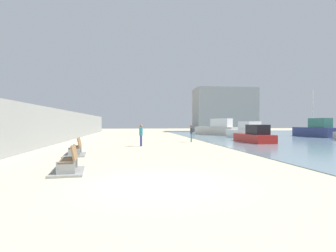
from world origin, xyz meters
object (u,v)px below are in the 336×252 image
Objects in this scene: person_walking at (191,132)px; boat_far_right at (247,132)px; boat_outer at (254,136)px; boat_nearest at (217,129)px; bench_far at (76,151)px; person_standing at (141,134)px; bench_near at (68,166)px; boat_distant at (316,130)px.

boat_far_right reaches higher than person_walking.
boat_nearest is (1.04, 14.74, 0.29)m from boat_outer.
person_walking is at bearing 47.91° from bench_far.
person_standing is 16.04m from boat_far_right.
boat_outer is (14.10, 8.23, 0.38)m from bench_far.
boat_outer is (5.59, -1.19, -0.30)m from person_walking.
bench_near is 19.08m from boat_outer.
boat_nearest is at bearing 147.89° from boat_distant.
boat_far_right is (12.63, 9.88, -0.24)m from person_standing.
bench_far is 27.52m from boat_nearest.
boat_distant is at bearing -32.11° from boat_nearest.
boat_distant is at bearing 41.09° from bench_near.
boat_far_right is (7.88, 5.97, -0.18)m from person_walking.
boat_outer is at bearing 14.72° from person_standing.
boat_nearest is 1.44× the size of boat_far_right.
bench_far is at bearing -149.74° from boat_outer.
bench_far is 0.29× the size of boat_nearest.
boat_outer reaches higher than person_walking.
boat_distant is 1.24× the size of boat_far_right.
person_standing is 0.26× the size of boat_distant.
bench_near is 0.40× the size of boat_outer.
bench_near is 0.34× the size of boat_distant.
person_walking is 0.29× the size of boat_outer.
boat_distant reaches higher than boat_outer.
person_walking is (7.67, 14.90, 0.69)m from bench_near.
bench_near is 33.12m from boat_distant.
boat_nearest is (14.31, 28.45, 0.67)m from bench_near.
person_standing is 0.30× the size of boat_outer.
boat_far_right reaches higher than bench_near.
person_walking is 15.09m from boat_nearest.
person_walking is at bearing 39.45° from person_standing.
bench_near is at bearing -138.91° from boat_distant.
boat_far_right is at bearing 72.26° from boat_outer.
person_walking is 18.60m from boat_distant.
bench_near is 16.77m from person_walking.
boat_far_right reaches higher than boat_outer.
bench_far is at bearing 98.69° from bench_near.
person_walking is at bearing 62.75° from bench_near.
bench_near is at bearing -134.06° from boat_outer.
person_standing is at bearing -141.98° from boat_far_right.
bench_far is (-0.84, 5.48, 0.00)m from bench_near.
person_walking reaches higher than bench_far.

